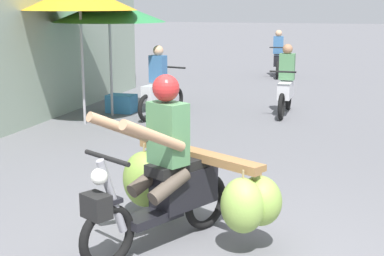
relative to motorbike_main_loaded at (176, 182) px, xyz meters
name	(u,v)px	position (x,y,z in m)	size (l,w,h in m)	color
motorbike_main_loaded	(176,182)	(0.00, 0.00, 0.00)	(1.83, 1.89, 1.58)	black
motorbike_distant_ahead_left	(286,86)	(0.26, 6.28, 0.05)	(0.50, 1.62, 1.40)	black
motorbike_distant_ahead_right	(160,88)	(-2.06, 5.26, 0.05)	(0.59, 1.60, 1.40)	black
motorbike_distant_far_ahead	(278,58)	(-0.72, 12.13, 0.05)	(0.50, 1.62, 1.40)	black
market_umbrella_near_shop	(109,11)	(-3.02, 5.14, 1.52)	(2.17, 2.17, 2.25)	#99999E
produce_crate	(122,103)	(-2.98, 5.51, -0.34)	(0.56, 0.40, 0.36)	teal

